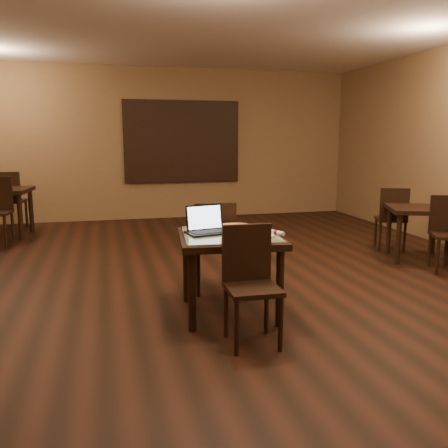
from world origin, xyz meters
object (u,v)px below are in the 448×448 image
object	(u,v)px
tiled_table	(230,245)
other_table_a_chair_far	(392,215)
other_table_a	(418,216)
other_table_b_chair_far	(9,197)
chair_main_far	(214,242)
other_table_b	(3,197)
laptop	(206,226)
other_table_a_chair_near	(448,229)
chair_main_near	(250,277)
pizza_pan	(235,228)

from	to	relation	value
tiled_table	other_table_a_chair_far	size ratio (longest dim) A/B	1.10
other_table_a	other_table_b_chair_far	bearing A→B (deg)	169.74
tiled_table	other_table_a	xyz separation A→B (m)	(2.97, 1.33, -0.07)
chair_main_far	other_table_b	bearing A→B (deg)	-49.23
laptop	other_table_a_chair_far	bearing A→B (deg)	16.94
other_table_a_chair_near	other_table_b	world-z (taller)	other_table_a_chair_near
chair_main_far	other_table_a_chair_near	size ratio (longest dim) A/B	1.06
tiled_table	chair_main_near	bearing A→B (deg)	-83.64
pizza_pan	other_table_b	xyz separation A→B (m)	(-2.85, 4.06, -0.09)
other_table_b	other_table_a_chair_near	bearing A→B (deg)	-25.78
chair_main_near	chair_main_far	distance (m)	1.23
laptop	chair_main_far	bearing A→B (deg)	56.70
tiled_table	pizza_pan	distance (m)	0.29
other_table_b	other_table_b_chair_far	bearing A→B (deg)	96.61
tiled_table	other_table_a	world-z (taller)	tiled_table
laptop	other_table_a_chair_near	bearing A→B (deg)	-0.45
other_table_a	other_table_b	size ratio (longest dim) A/B	1.05
tiled_table	chair_main_near	world-z (taller)	chair_main_near
laptop	chair_main_near	bearing A→B (deg)	-86.86
other_table_a_chair_near	other_table_b_chair_far	bearing A→B (deg)	166.13
pizza_pan	other_table_b_chair_far	distance (m)	5.48
chair_main_near	other_table_a	distance (m)	3.55
laptop	other_table_a_chair_near	xyz separation A→B (m)	(3.20, 0.68, -0.31)
chair_main_near	other_table_b_chair_far	bearing A→B (deg)	117.41
chair_main_far	other_table_a	bearing A→B (deg)	-162.16
other_table_a_chair_near	laptop	bearing A→B (deg)	-146.22
other_table_a_chair_far	laptop	bearing A→B (deg)	51.17
laptop	other_table_b	xyz separation A→B (m)	(-2.53, 4.19, -0.16)
pizza_pan	other_table_a_chair_far	xyz separation A→B (m)	(2.82, 1.63, -0.24)
tiled_table	other_table_a_chair_far	bearing A→B (deg)	38.70
tiled_table	other_table_b	xyz separation A→B (m)	(-2.73, 4.30, 0.01)
pizza_pan	other_table_b	bearing A→B (deg)	125.04
laptop	other_table_b	world-z (taller)	laptop
chair_main_near	tiled_table	bearing A→B (deg)	91.20
laptop	other_table_a_chair_far	xyz separation A→B (m)	(3.14, 1.77, -0.31)
tiled_table	pizza_pan	size ratio (longest dim) A/B	3.05
other_table_a_chair_near	other_table_b_chair_far	distance (m)	7.07
pizza_pan	other_table_a	size ratio (longest dim) A/B	0.34
other_table_a	other_table_a_chair_far	world-z (taller)	other_table_a_chair_far
other_table_b_chair_far	chair_main_near	bearing A→B (deg)	122.10
other_table_a_chair_far	tiled_table	bearing A→B (deg)	54.33
chair_main_near	other_table_b	distance (m)	5.63
laptop	other_table_a_chair_far	world-z (taller)	laptop
other_table_b	chair_main_far	bearing A→B (deg)	-47.82
other_table_a_chair_far	other_table_b	xyz separation A→B (m)	(-5.67, 2.43, 0.15)
tiled_table	other_table_b	bearing A→B (deg)	128.60
laptop	other_table_a_chair_near	size ratio (longest dim) A/B	0.44
chair_main_far	pizza_pan	distance (m)	0.45
pizza_pan	chair_main_near	bearing A→B (deg)	-97.87
chair_main_near	other_table_a_chair_near	world-z (taller)	chair_main_near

